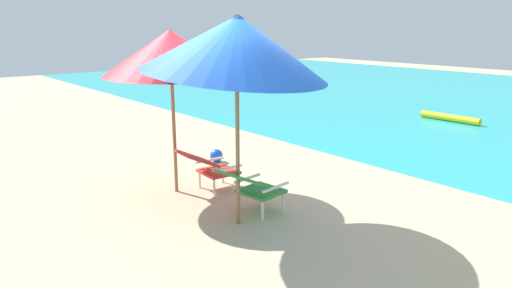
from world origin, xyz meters
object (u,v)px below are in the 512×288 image
at_px(lounge_chair_left, 208,166).
at_px(swim_buoy, 450,118).
at_px(lounge_chair_right, 252,186).
at_px(beach_ball, 216,156).
at_px(beach_umbrella_right, 237,45).
at_px(beach_umbrella_left, 171,53).

bearing_deg(lounge_chair_left, swim_buoy, 93.06).
height_order(lounge_chair_right, beach_ball, lounge_chair_right).
distance_m(lounge_chair_left, beach_umbrella_right, 2.22).
bearing_deg(beach_umbrella_right, beach_ball, 150.76).
relative_size(lounge_chair_left, lounge_chair_right, 0.97).
distance_m(beach_umbrella_right, beach_ball, 3.51).
bearing_deg(lounge_chair_right, beach_umbrella_right, -69.61).
height_order(beach_umbrella_right, beach_ball, beach_umbrella_right).
relative_size(lounge_chair_right, beach_umbrella_right, 0.31).
bearing_deg(lounge_chair_right, swim_buoy, 100.99).
distance_m(swim_buoy, lounge_chair_right, 8.04).
relative_size(lounge_chair_right, beach_umbrella_left, 0.39).
distance_m(lounge_chair_left, beach_ball, 1.60).
height_order(swim_buoy, beach_ball, beach_ball).
relative_size(lounge_chair_left, beach_umbrella_left, 0.38).
bearing_deg(beach_umbrella_left, beach_umbrella_right, -0.20).
bearing_deg(lounge_chair_left, lounge_chair_right, -3.21).
xyz_separation_m(lounge_chair_right, beach_ball, (-2.34, 1.05, -0.29)).
xyz_separation_m(lounge_chair_right, beach_umbrella_right, (0.12, -0.32, 1.81)).
height_order(beach_umbrella_left, beach_ball, beach_umbrella_left).
height_order(lounge_chair_right, beach_umbrella_left, beach_umbrella_left).
xyz_separation_m(lounge_chair_left, beach_ball, (-1.22, 0.99, -0.29)).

